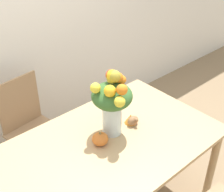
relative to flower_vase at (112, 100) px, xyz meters
name	(u,v)px	position (x,y,z in m)	size (l,w,h in m)	color
wall_back	(13,15)	(-0.08, 1.17, 0.33)	(8.00, 0.06, 2.70)	white
dining_table	(110,151)	(-0.08, -0.07, -0.36)	(1.55, 0.98, 0.75)	tan
flower_vase	(112,100)	(0.00, 0.00, 0.00)	(0.29, 0.32, 0.51)	silver
pumpkin	(100,139)	(-0.15, -0.04, -0.23)	(0.11, 0.11, 0.10)	orange
turkey_figurine	(132,119)	(0.18, -0.02, -0.24)	(0.09, 0.12, 0.08)	#936642
dining_chair_near_window	(31,128)	(-0.27, 0.77, -0.55)	(0.47, 0.47, 0.92)	#9E7A56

